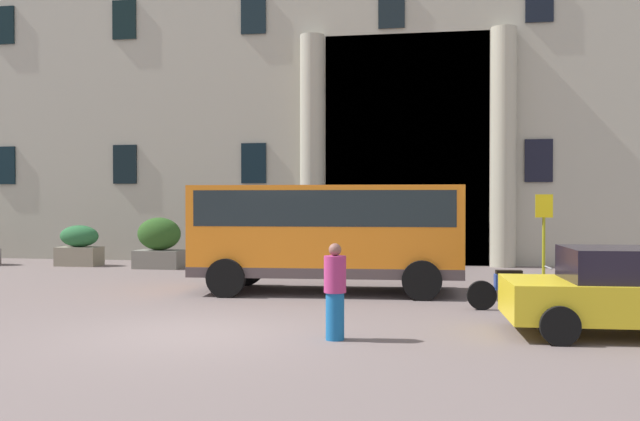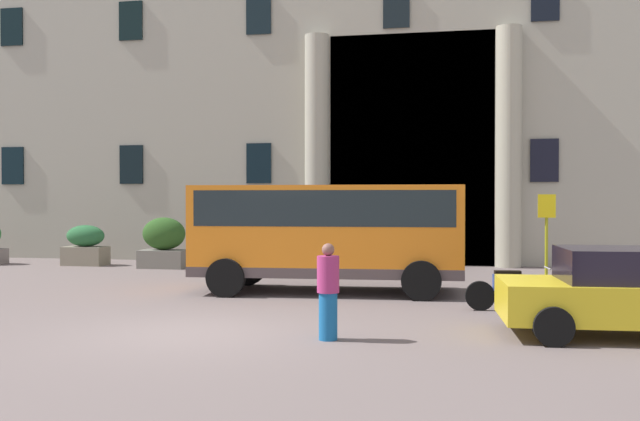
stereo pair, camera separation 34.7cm
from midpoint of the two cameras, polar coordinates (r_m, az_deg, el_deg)
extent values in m
cube|color=#655856|center=(12.10, -9.81, -10.19)|extent=(80.00, 64.00, 0.12)
cube|color=#A19D8C|center=(29.49, 2.47, 12.34)|extent=(43.13, 9.00, 16.20)
cube|color=black|center=(24.26, 7.91, 5.03)|extent=(5.65, 0.12, 8.01)
cylinder|color=#9F9B88|center=(24.34, 0.17, 5.03)|extent=(0.86, 0.86, 8.01)
cylinder|color=#A6A18B|center=(24.01, 15.68, 5.05)|extent=(0.86, 0.86, 8.01)
cube|color=black|center=(29.21, -23.69, 3.40)|extent=(0.91, 0.08, 1.44)
cube|color=black|center=(26.74, -14.93, 3.68)|extent=(0.91, 0.08, 1.44)
cube|color=black|center=(25.00, -4.67, 3.90)|extent=(0.91, 0.08, 1.44)
cube|color=black|center=(24.32, 18.40, 3.94)|extent=(0.91, 0.08, 1.44)
cube|color=black|center=(29.93, -23.76, 13.68)|extent=(0.91, 0.08, 1.44)
cube|color=black|center=(27.52, -14.97, 14.87)|extent=(0.91, 0.08, 1.44)
cube|color=black|center=(25.84, -4.68, 15.83)|extent=(0.91, 0.08, 1.44)
cube|color=black|center=(25.03, 6.73, 16.32)|extent=(0.91, 0.08, 1.44)
cube|color=orange|center=(16.86, 1.21, -1.60)|extent=(6.54, 2.66, 2.15)
cube|color=#1C2528|center=(16.84, 1.21, 0.23)|extent=(6.15, 2.66, 0.83)
cube|color=#1C2528|center=(16.81, 11.92, -0.42)|extent=(0.18, 1.90, 1.04)
cube|color=#4D4040|center=(16.93, 1.21, -4.83)|extent=(6.54, 2.70, 0.24)
cylinder|color=black|center=(17.98, 8.75, -4.89)|extent=(0.92, 0.34, 0.90)
cylinder|color=black|center=(15.73, 8.96, -5.72)|extent=(0.92, 0.34, 0.90)
cylinder|color=black|center=(18.42, -5.40, -4.74)|extent=(0.92, 0.34, 0.90)
cylinder|color=black|center=(16.23, -7.15, -5.52)|extent=(0.92, 0.34, 0.90)
cylinder|color=#969819|center=(18.76, 18.66, -2.47)|extent=(0.08, 0.08, 2.35)
cube|color=yellow|center=(18.70, 18.69, 0.36)|extent=(0.44, 0.03, 0.60)
cube|color=#6D605D|center=(21.70, 4.52, -4.25)|extent=(1.71, 0.97, 0.62)
ellipsoid|color=#2C6435|center=(21.64, 4.52, -2.34)|extent=(1.64, 0.87, 0.83)
cube|color=gray|center=(25.08, -18.38, -3.57)|extent=(1.43, 0.84, 0.64)
ellipsoid|color=#265E33|center=(25.04, -18.39, -1.99)|extent=(1.37, 0.75, 0.74)
cube|color=slate|center=(23.40, -12.32, -3.92)|extent=(1.53, 0.91, 0.60)
ellipsoid|color=#274E1C|center=(23.35, -12.33, -1.88)|extent=(1.47, 0.82, 1.07)
cube|color=gold|center=(12.62, 25.19, -6.80)|extent=(4.36, 2.04, 0.65)
cube|color=black|center=(12.55, 25.21, -4.09)|extent=(2.39, 1.72, 0.55)
cylinder|color=black|center=(13.20, 17.89, -7.66)|extent=(0.63, 0.23, 0.62)
cylinder|color=black|center=(11.43, 19.52, -9.00)|extent=(0.63, 0.23, 0.62)
cylinder|color=black|center=(14.88, 19.32, -6.73)|extent=(0.61, 0.15, 0.60)
cylinder|color=black|center=(14.61, 13.72, -6.85)|extent=(0.61, 0.17, 0.60)
cube|color=#274296|center=(14.70, 16.55, -5.71)|extent=(0.95, 0.32, 0.32)
cube|color=black|center=(14.64, 15.86, -5.02)|extent=(0.54, 0.25, 0.12)
cylinder|color=#A5A5A8|center=(14.79, 18.89, -4.51)|extent=(0.08, 0.55, 0.03)
cylinder|color=#165793|center=(11.28, 1.56, -8.70)|extent=(0.30, 0.30, 0.77)
cylinder|color=#9E2C63|center=(11.19, 1.56, -5.27)|extent=(0.36, 0.36, 0.59)
sphere|color=brown|center=(11.15, 1.57, -3.24)|extent=(0.20, 0.20, 0.20)
camera|label=1|loc=(0.17, -89.39, 0.01)|focal=38.83mm
camera|label=2|loc=(0.17, 90.61, -0.01)|focal=38.83mm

